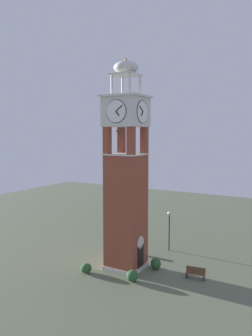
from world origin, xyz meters
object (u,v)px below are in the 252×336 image
Objects in this scene: clock_tower at (126,183)px; park_bench at (195,273)px; lamp_post at (169,224)px; trash_bin at (132,249)px.

clock_tower is 11.11× the size of park_bench.
clock_tower is 7.96m from lamp_post.
clock_tower is at bearing 166.30° from lamp_post.
lamp_post reaches higher than trash_bin.
trash_bin is at bearing 20.61° from clock_tower.
trash_bin is (-2.66, 2.81, -2.38)m from lamp_post.
lamp_post is 5.04× the size of trash_bin.
lamp_post reaches higher than park_bench.
clock_tower is at bearing 98.14° from park_bench.
park_bench is 7.89m from trash_bin.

